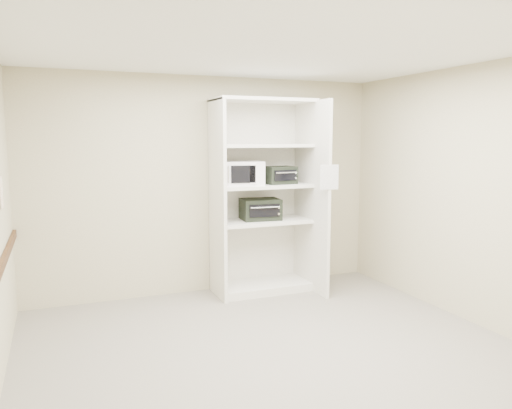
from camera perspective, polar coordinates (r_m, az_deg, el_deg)
name	(u,v)px	position (r m, az deg, el deg)	size (l,w,h in m)	color
floor	(272,349)	(4.81, 1.82, -16.21)	(4.50, 4.00, 0.01)	slate
ceiling	(273,49)	(4.47, 1.97, 17.36)	(4.50, 4.00, 0.01)	white
wall_back	(208,185)	(6.31, -5.49, 2.19)	(4.50, 0.02, 2.70)	#BDB796
wall_front	(428,253)	(2.76, 19.01, -5.22)	(4.50, 0.02, 2.70)	#BDB796
wall_right	(467,194)	(5.73, 22.94, 1.07)	(0.02, 4.00, 2.70)	#BDB796
shelving_unit	(266,203)	(6.28, 1.15, 0.18)	(1.24, 0.92, 2.42)	white
microwave	(242,173)	(6.12, -1.59, 3.60)	(0.48, 0.37, 0.29)	white
toaster_oven_upper	(279,175)	(6.29, 2.68, 3.38)	(0.38, 0.29, 0.22)	black
toaster_oven_lower	(260,209)	(6.29, 0.50, -0.54)	(0.47, 0.36, 0.26)	black
paper_sign	(329,177)	(5.93, 8.39, 3.11)	(0.23, 0.01, 0.29)	white
wall_poster	(1,192)	(5.00, -27.10, 1.24)	(0.01, 0.20, 0.28)	white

